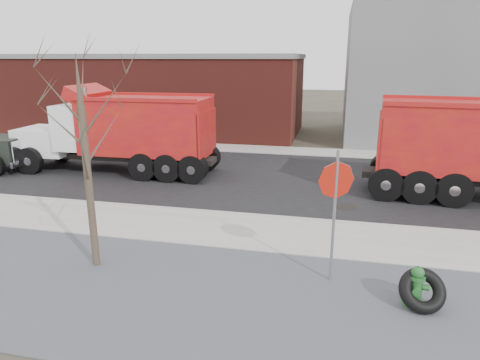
% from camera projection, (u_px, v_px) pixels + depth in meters
% --- Properties ---
extents(ground, '(120.00, 120.00, 0.00)m').
position_uv_depth(ground, '(243.00, 236.00, 12.54)').
color(ground, '#383328').
rests_on(ground, ground).
extents(gravel_verge, '(60.00, 5.00, 0.03)m').
position_uv_depth(gravel_verge, '(209.00, 298.00, 9.25)').
color(gravel_verge, slate).
rests_on(gravel_verge, ground).
extents(sidewalk, '(60.00, 2.50, 0.06)m').
position_uv_depth(sidewalk, '(244.00, 232.00, 12.77)').
color(sidewalk, '#9E9B93').
rests_on(sidewalk, ground).
extents(curb, '(60.00, 0.15, 0.11)m').
position_uv_depth(curb, '(253.00, 216.00, 13.98)').
color(curb, '#9E9B93').
rests_on(curb, ground).
extents(road, '(60.00, 9.40, 0.02)m').
position_uv_depth(road, '(273.00, 178.00, 18.45)').
color(road, black).
rests_on(road, ground).
extents(far_sidewalk, '(60.00, 2.00, 0.06)m').
position_uv_depth(far_sidewalk, '(288.00, 151.00, 23.79)').
color(far_sidewalk, '#9E9B93').
rests_on(far_sidewalk, ground).
extents(building_grey, '(12.00, 10.00, 8.00)m').
position_uv_depth(building_grey, '(446.00, 75.00, 26.44)').
color(building_grey, gray).
rests_on(building_grey, ground).
extents(building_brick, '(20.20, 8.20, 5.30)m').
position_uv_depth(building_brick, '(154.00, 93.00, 29.84)').
color(building_brick, maroon).
rests_on(building_brick, ground).
extents(bare_tree, '(3.20, 3.20, 5.20)m').
position_uv_depth(bare_tree, '(84.00, 136.00, 9.86)').
color(bare_tree, '#382D23').
rests_on(bare_tree, ground).
extents(fire_hydrant, '(0.52, 0.51, 0.92)m').
position_uv_depth(fire_hydrant, '(416.00, 288.00, 8.89)').
color(fire_hydrant, '#25632A').
rests_on(fire_hydrant, ground).
extents(truck_tire, '(1.10, 0.98, 0.91)m').
position_uv_depth(truck_tire, '(422.00, 290.00, 8.80)').
color(truck_tire, black).
rests_on(truck_tire, ground).
extents(stop_sign, '(0.77, 0.41, 3.13)m').
position_uv_depth(stop_sign, '(335.00, 195.00, 9.44)').
color(stop_sign, gray).
rests_on(stop_sign, ground).
extents(dump_truck_red_b, '(9.18, 2.76, 3.84)m').
position_uv_depth(dump_truck_red_b, '(122.00, 130.00, 18.95)').
color(dump_truck_red_b, black).
rests_on(dump_truck_red_b, ground).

